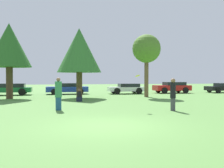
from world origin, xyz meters
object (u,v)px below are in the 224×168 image
object	(u,v)px
person_catcher	(173,94)
bystander_sitting	(79,96)
parked_car_red	(172,87)
tree_2	(146,49)
tree_0	(9,46)
tree_1	(79,51)
parked_car_white	(127,88)
person_thrower	(58,94)
frisbee	(138,76)
parked_car_black	(224,87)
parked_car_green	(10,89)
parked_car_blue	(68,88)

from	to	relation	value
person_catcher	bystander_sitting	bearing A→B (deg)	-41.13
parked_car_red	tree_2	bearing A→B (deg)	46.08
tree_0	parked_car_red	xyz separation A→B (m)	(16.90, 5.00, -3.77)
bystander_sitting	tree_1	xyz separation A→B (m)	(0.24, 3.31, 3.72)
tree_2	parked_car_white	world-z (taller)	tree_2
parked_car_red	person_thrower	bearing A→B (deg)	45.85
person_catcher	frisbee	size ratio (longest dim) A/B	6.55
bystander_sitting	parked_car_black	world-z (taller)	parked_car_black
person_thrower	parked_car_red	xyz separation A→B (m)	(12.79, 13.64, -0.20)
person_catcher	parked_car_green	xyz separation A→B (m)	(-10.99, 14.86, -0.25)
parked_car_green	parked_car_white	world-z (taller)	parked_car_green
frisbee	parked_car_black	world-z (taller)	frisbee
person_thrower	tree_2	bearing A→B (deg)	60.19
tree_0	tree_2	size ratio (longest dim) A/B	1.11
parked_car_green	parked_car_red	xyz separation A→B (m)	(17.79, 0.21, 0.04)
tree_2	parked_car_black	bearing A→B (deg)	23.21
parked_car_blue	parked_car_black	size ratio (longest dim) A/B	1.09
parked_car_green	parked_car_red	world-z (taller)	parked_car_red
tree_2	parked_car_black	xyz separation A→B (m)	(11.28, 4.84, -3.73)
tree_0	parked_car_red	world-z (taller)	tree_0
parked_car_blue	parked_car_white	xyz separation A→B (m)	(6.39, -0.65, -0.01)
person_thrower	parked_car_red	size ratio (longest dim) A/B	0.42
person_catcher	parked_car_green	world-z (taller)	person_catcher
parked_car_white	person_thrower	bearing A→B (deg)	60.33
bystander_sitting	parked_car_blue	world-z (taller)	parked_car_blue
frisbee	tree_1	size ratio (longest dim) A/B	0.04
bystander_sitting	tree_0	xyz separation A→B (m)	(-5.57, 3.70, 4.05)
tree_2	parked_car_blue	size ratio (longest dim) A/B	1.28
person_thrower	parked_car_green	bearing A→B (deg)	123.94
frisbee	bystander_sitting	world-z (taller)	frisbee
tree_1	parked_car_black	distance (m)	18.42
tree_1	parked_car_green	xyz separation A→B (m)	(-6.70, 5.17, -3.47)
frisbee	parked_car_green	distance (m)	17.07
bystander_sitting	frisbee	bearing A→B (deg)	-64.99
tree_0	parked_car_white	world-z (taller)	tree_0
person_thrower	parked_car_green	xyz separation A→B (m)	(-5.01, 13.42, -0.24)
parked_car_red	person_catcher	bearing A→B (deg)	64.74
tree_0	parked_car_white	xyz separation A→B (m)	(11.36, 4.61, -3.83)
tree_0	tree_2	bearing A→B (deg)	-1.61
frisbee	parked_car_green	xyz separation A→B (m)	(-9.19, 14.33, -1.22)
bystander_sitting	parked_car_black	distance (m)	19.46
parked_car_green	parked_car_black	size ratio (longest dim) A/B	1.11
frisbee	parked_car_blue	distance (m)	15.23
tree_0	tree_1	bearing A→B (deg)	-3.86
frisbee	parked_car_black	size ratio (longest dim) A/B	0.06
bystander_sitting	parked_car_green	xyz separation A→B (m)	(-6.46, 8.48, 0.25)
frisbee	parked_car_red	bearing A→B (deg)	59.41
person_thrower	frisbee	size ratio (longest dim) A/B	6.70
parked_car_black	person_catcher	bearing A→B (deg)	47.02
tree_1	person_catcher	bearing A→B (deg)	-66.09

